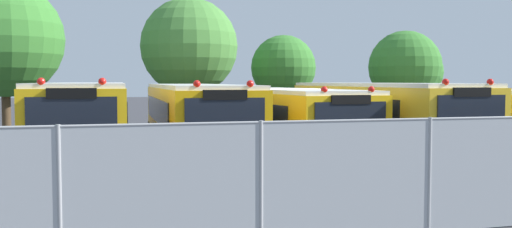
# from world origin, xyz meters

# --- Properties ---
(ground_plane) EXTENTS (160.00, 160.00, 0.00)m
(ground_plane) POSITION_xyz_m (0.00, 0.00, 0.00)
(ground_plane) COLOR #38383D
(school_bus_0) EXTENTS (2.67, 10.31, 2.79)m
(school_bus_0) POSITION_xyz_m (-6.70, -0.15, 1.46)
(school_bus_0) COLOR yellow
(school_bus_0) RESTS_ON ground_plane
(school_bus_1) EXTENTS (2.63, 10.90, 2.73)m
(school_bus_1) POSITION_xyz_m (-3.25, 0.22, 1.44)
(school_bus_1) COLOR #EAA80C
(school_bus_1) RESTS_ON ground_plane
(school_bus_2) EXTENTS (2.81, 9.76, 2.57)m
(school_bus_2) POSITION_xyz_m (-0.04, 0.02, 1.36)
(school_bus_2) COLOR yellow
(school_bus_2) RESTS_ON ground_plane
(school_bus_3) EXTENTS (2.72, 11.37, 2.77)m
(school_bus_3) POSITION_xyz_m (3.17, -0.15, 1.46)
(school_bus_3) COLOR yellow
(school_bus_3) RESTS_ON ground_plane
(school_bus_4) EXTENTS (2.78, 11.18, 2.55)m
(school_bus_4) POSITION_xyz_m (6.48, -0.27, 1.35)
(school_bus_4) COLOR yellow
(school_bus_4) RESTS_ON ground_plane
(tree_0) EXTENTS (5.18, 5.18, 7.16)m
(tree_0) POSITION_xyz_m (-10.24, 9.01, 4.58)
(tree_0) COLOR #4C3823
(tree_0) RESTS_ON ground_plane
(tree_1) EXTENTS (4.83, 4.83, 6.86)m
(tree_1) POSITION_xyz_m (-2.05, 9.77, 4.46)
(tree_1) COLOR #4C3823
(tree_1) RESTS_ON ground_plane
(tree_2) EXTENTS (3.57, 3.51, 5.20)m
(tree_2) POSITION_xyz_m (3.44, 10.75, 3.39)
(tree_2) COLOR #4C3823
(tree_2) RESTS_ON ground_plane
(tree_3) EXTENTS (4.02, 3.93, 5.44)m
(tree_3) POSITION_xyz_m (9.85, 9.00, 3.40)
(tree_3) COLOR #4C3823
(tree_3) RESTS_ON ground_plane
(chainlink_fence) EXTENTS (18.61, 0.07, 2.07)m
(chainlink_fence) POSITION_xyz_m (-0.63, -9.53, 1.07)
(chainlink_fence) COLOR #9EA0A3
(chainlink_fence) RESTS_ON ground_plane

